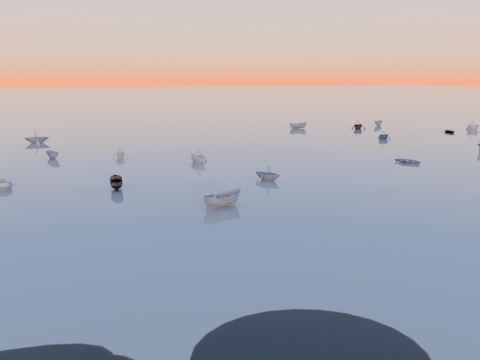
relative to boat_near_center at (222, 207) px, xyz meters
name	(u,v)px	position (x,y,z in m)	size (l,w,h in m)	color
ground	(170,123)	(6.68, 76.00, 0.00)	(600.00, 600.00, 0.00)	#6E645B
moored_fleet	(216,153)	(6.68, 29.00, 0.00)	(124.00, 58.00, 1.20)	silver
boat_near_center	(222,207)	(0.00, 0.00, 0.00)	(4.05, 1.71, 1.40)	slate
boat_near_right	(267,180)	(7.85, 9.15, 0.00)	(3.60, 1.62, 1.26)	slate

